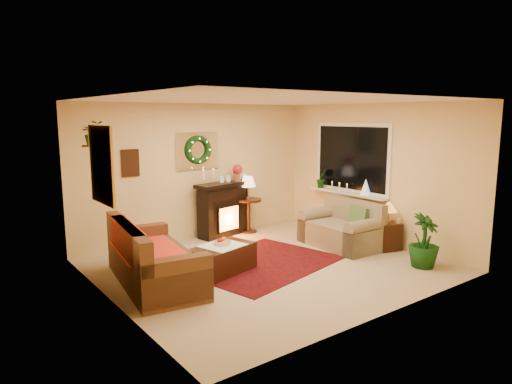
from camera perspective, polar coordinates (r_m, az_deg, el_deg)
floor at (r=7.37m, az=1.65°, el=-9.21°), size 5.00×5.00×0.00m
ceiling at (r=6.99m, az=1.75°, el=11.42°), size 5.00×5.00×0.00m
wall_back at (r=8.92m, az=-7.32°, el=2.56°), size 5.00×5.00×0.00m
wall_front at (r=5.51m, az=16.39°, el=-2.03°), size 5.00×5.00×0.00m
wall_left at (r=5.87m, az=-17.82°, el=-1.41°), size 4.50×4.50×0.00m
wall_right at (r=8.82m, az=14.54°, el=2.26°), size 4.50×4.50×0.00m
area_rug at (r=7.48m, az=0.57°, el=-8.87°), size 2.75×2.30×0.01m
sofa at (r=6.68m, az=-12.52°, el=-7.57°), size 1.22×2.20×0.90m
red_throw at (r=6.82m, az=-13.27°, el=-7.01°), size 0.86×1.39×0.02m
fireplace at (r=9.09m, az=-4.09°, el=-2.05°), size 1.13×0.54×1.00m
poinsettia at (r=9.18m, az=-2.32°, el=2.83°), size 0.20×0.20×0.20m
mantel_candle_a at (r=8.70m, az=-6.61°, el=2.14°), size 0.06×0.06×0.18m
mantel_candle_b at (r=8.85m, az=-5.35°, el=2.28°), size 0.05×0.05×0.16m
mantel_mirror at (r=8.87m, az=-7.31°, el=5.12°), size 0.92×0.02×0.72m
wreath at (r=8.83m, az=-7.18°, el=5.23°), size 0.55×0.11×0.55m
wall_art at (r=8.30m, az=-15.44°, el=3.52°), size 0.32×0.03×0.48m
gold_mirror at (r=6.10m, az=-18.77°, el=3.21°), size 0.03×0.84×1.00m
hanging_plant at (r=6.83m, az=-19.72°, el=5.64°), size 0.33×0.28×0.36m
loveseat at (r=8.46m, az=10.49°, el=-3.96°), size 0.91×1.49×0.84m
window_frame at (r=9.14m, az=11.86°, el=4.17°), size 0.03×1.86×1.36m
window_glass at (r=9.13m, az=11.80°, el=4.17°), size 0.02×1.70×1.22m
window_sill at (r=9.15m, az=11.28°, el=-0.10°), size 0.22×1.86×0.04m
mini_tree at (r=8.84m, az=13.55°, el=0.61°), size 0.21×0.21×0.31m
sill_plant at (r=9.54m, az=8.18°, el=1.69°), size 0.27×0.22×0.50m
side_table_round at (r=9.37m, az=-0.93°, el=-3.08°), size 0.60×0.60×0.69m
lamp_cream at (r=9.25m, az=-1.01°, el=0.25°), size 0.31×0.31×0.48m
end_table_square at (r=8.50m, az=16.04°, el=-5.14°), size 0.49×0.49×0.49m
lamp_tiffany at (r=8.37m, az=16.27°, el=-2.04°), size 0.30×0.30×0.44m
coffee_table at (r=7.04m, az=-4.20°, el=-8.35°), size 1.11×0.78×0.42m
fruit_bowl at (r=7.01m, az=-4.21°, el=-6.37°), size 0.27×0.27×0.06m
floor_palm at (r=7.66m, az=20.29°, el=-5.57°), size 1.54×1.54×2.55m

